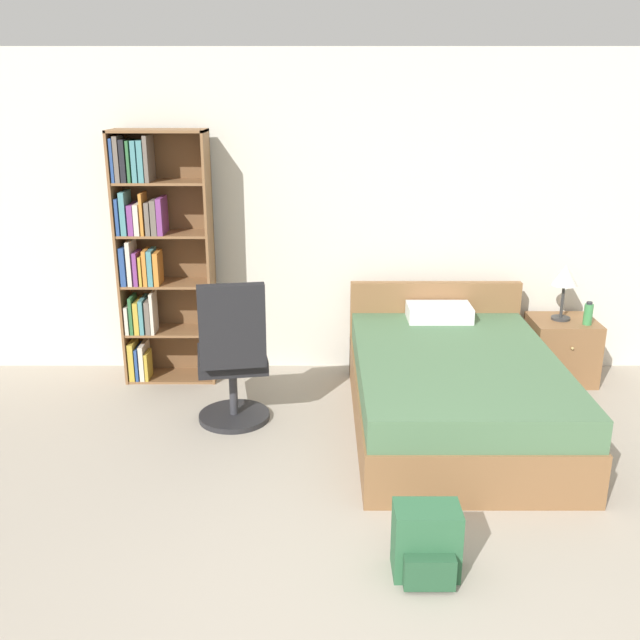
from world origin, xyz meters
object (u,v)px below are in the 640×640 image
Objects in this scene: office_chair at (233,360)px; nightstand at (561,350)px; bed at (453,388)px; backpack_green at (426,544)px; water_bottle at (588,314)px; table_lamp at (565,278)px; bookshelf at (154,253)px.

nightstand is (2.58, 0.85, -0.24)m from office_chair.
bed reaches higher than nightstand.
backpack_green is at bearing -120.28° from nightstand.
bed is 1.41m from water_bottle.
bookshelf is at bearing 179.47° from table_lamp.
water_bottle is (2.73, 0.73, 0.11)m from office_chair.
backpack_green is (1.13, -1.64, -0.32)m from office_chair.
table_lamp is (-0.03, 0.01, 0.60)m from nightstand.
bed is at bearing -21.19° from bookshelf.
office_chair is at bearing 124.58° from backpack_green.
office_chair is 2.02m from backpack_green.
table_lamp reaches higher than water_bottle.
bookshelf is 3.27m from table_lamp.
bed reaches higher than water_bottle.
bed is 1.71m from backpack_green.
office_chair is 2.82m from water_bottle.
table_lamp is (1.01, 0.84, 0.58)m from bed.
office_chair reaches higher than table_lamp.
backpack_green is (-1.45, -2.49, -0.08)m from nightstand.
water_bottle is at bearing -39.54° from nightstand.
table_lamp is at bearing 40.01° from bed.
table_lamp is at bearing 143.02° from water_bottle.
bed is at bearing -148.62° from water_bottle.
backpack_green is (-1.42, -2.50, -0.69)m from table_lamp.
nightstand is (1.03, 0.83, -0.03)m from bed.
nightstand is at bearing 38.87° from bed.
office_chair is 2.11× the size of nightstand.
bookshelf is at bearing 179.28° from nightstand.
office_chair reaches higher than water_bottle.
bed is 5.67× the size of backpack_green.
nightstand is at bearing 18.12° from office_chair.
water_bottle is at bearing -36.98° from table_lamp.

